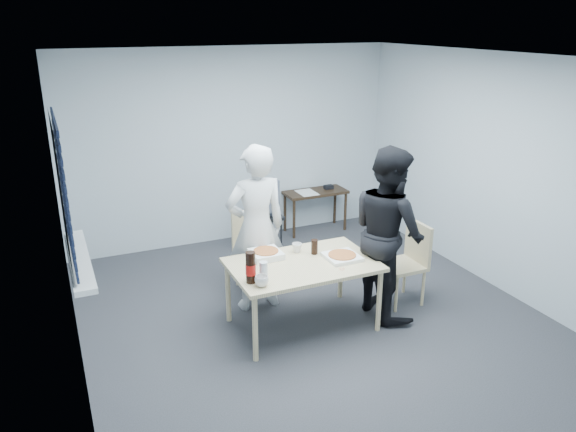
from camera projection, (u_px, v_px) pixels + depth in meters
name	position (u px, v px, depth m)	size (l,w,h in m)	color
room	(66.00, 201.00, 4.82)	(5.00, 5.00, 5.00)	#2C2C30
dining_table	(303.00, 269.00, 5.46)	(1.41, 0.89, 0.69)	beige
chair_far	(253.00, 244.00, 6.34)	(0.42, 0.42, 0.89)	beige
chair_right	(409.00, 257.00, 6.00)	(0.42, 0.42, 0.89)	beige
person_white	(256.00, 228.00, 5.77)	(0.65, 0.42, 1.77)	silver
person_black	(388.00, 232.00, 5.67)	(0.86, 0.47, 1.77)	black
side_table	(315.00, 196.00, 8.02)	(0.90, 0.40, 0.60)	#372217
stool	(266.00, 223.00, 7.26)	(0.39, 0.39, 0.54)	black
backpack	(266.00, 198.00, 7.13)	(0.33, 0.24, 0.46)	#565D65
pizza_box_a	(266.00, 254.00, 5.56)	(0.29, 0.29, 0.07)	white
pizza_box_b	(342.00, 256.00, 5.53)	(0.32, 0.32, 0.05)	white
mug_a	(262.00, 281.00, 4.95)	(0.12, 0.12, 0.10)	silver
mug_b	(297.00, 248.00, 5.67)	(0.10, 0.10, 0.09)	silver
cola_glass	(314.00, 247.00, 5.62)	(0.07, 0.07, 0.15)	black
soda_bottle	(251.00, 268.00, 4.99)	(0.09, 0.09, 0.29)	black
plastic_cups	(264.00, 271.00, 5.05)	(0.08, 0.08, 0.18)	silver
rubber_band	(342.00, 269.00, 5.30)	(0.05, 0.05, 0.00)	red
papers	(307.00, 193.00, 7.91)	(0.25, 0.33, 0.01)	white
black_box	(329.00, 187.00, 8.09)	(0.12, 0.09, 0.05)	black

